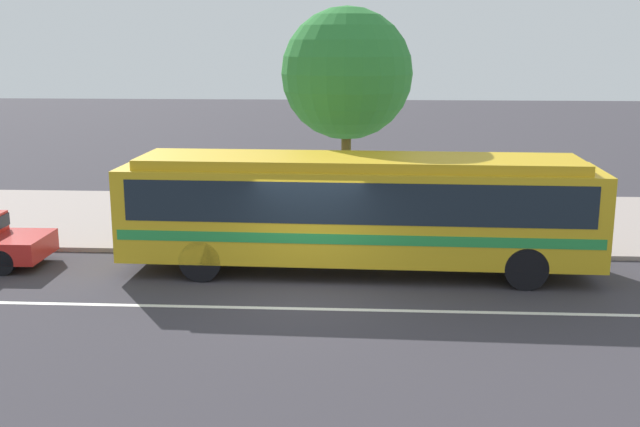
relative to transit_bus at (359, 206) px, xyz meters
The scene contains 9 objects.
ground_plane 2.84m from the transit_bus, 118.95° to the right, with size 120.00×120.00×0.00m, color #38343B.
sidewalk_slab 5.70m from the transit_bus, 101.77° to the left, with size 60.00×8.00×0.12m, color #A1928A.
lane_stripe_center 3.45m from the transit_bus, 111.60° to the right, with size 56.00×0.16×0.01m, color silver.
transit_bus is the anchor object (origin of this frame).
pedestrian_waiting_near_sign 5.68m from the transit_bus, 35.46° to the left, with size 0.44×0.44×1.74m.
pedestrian_walking_along_curb 3.88m from the transit_bus, 43.72° to the left, with size 0.46×0.46×1.77m.
pedestrian_standing_by_tree 2.79m from the transit_bus, 124.71° to the left, with size 0.35×0.35×1.64m.
bus_stop_sign 3.97m from the transit_bus, 25.34° to the left, with size 0.10×0.44×2.40m.
street_tree_near_stop 5.00m from the transit_bus, 95.89° to the left, with size 3.76×3.76×6.44m.
Camera 1 is at (1.26, -16.26, 5.55)m, focal length 43.10 mm.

